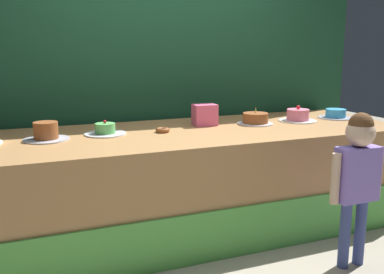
% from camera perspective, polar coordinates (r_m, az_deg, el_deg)
% --- Properties ---
extents(ground_plane, '(12.00, 12.00, 0.00)m').
position_cam_1_polar(ground_plane, '(3.21, 3.72, -15.71)').
color(ground_plane, '#ADA38E').
extents(stage_platform, '(3.57, 1.23, 0.82)m').
position_cam_1_polar(stage_platform, '(3.56, -0.39, -5.71)').
color(stage_platform, '#B27F4C').
rests_on(stage_platform, ground_plane).
extents(curtain_backdrop, '(4.15, 0.08, 2.98)m').
position_cam_1_polar(curtain_backdrop, '(4.07, -4.17, 11.83)').
color(curtain_backdrop, '#19472D').
rests_on(curtain_backdrop, ground_plane).
extents(child_figure, '(0.41, 0.19, 1.07)m').
position_cam_1_polar(child_figure, '(3.06, 20.96, -3.97)').
color(child_figure, '#3F4C8C').
rests_on(child_figure, ground_plane).
extents(pink_box, '(0.20, 0.16, 0.18)m').
position_cam_1_polar(pink_box, '(3.69, 1.69, 2.93)').
color(pink_box, '#F16090').
rests_on(pink_box, stage_platform).
extents(donut, '(0.11, 0.11, 0.04)m').
position_cam_1_polar(donut, '(3.40, -3.89, 0.92)').
color(donut, brown).
rests_on(donut, stage_platform).
extents(cake_left, '(0.32, 0.32, 0.13)m').
position_cam_1_polar(cake_left, '(3.27, -18.68, 0.58)').
color(cake_left, silver).
rests_on(cake_left, stage_platform).
extents(cake_center_left, '(0.32, 0.32, 0.11)m').
position_cam_1_polar(cake_center_left, '(3.37, -11.36, 0.89)').
color(cake_center_left, silver).
rests_on(cake_center_left, stage_platform).
extents(cake_center_right, '(0.31, 0.31, 0.16)m').
position_cam_1_polar(cake_center_right, '(3.80, 8.35, 2.37)').
color(cake_center_right, silver).
rests_on(cake_center_right, stage_platform).
extents(cake_right, '(0.34, 0.34, 0.15)m').
position_cam_1_polar(cake_right, '(4.03, 13.76, 2.71)').
color(cake_right, white).
rests_on(cake_right, stage_platform).
extents(cake_far_right, '(0.32, 0.32, 0.09)m').
position_cam_1_polar(cake_far_right, '(4.30, 18.38, 2.85)').
color(cake_far_right, silver).
rests_on(cake_far_right, stage_platform).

